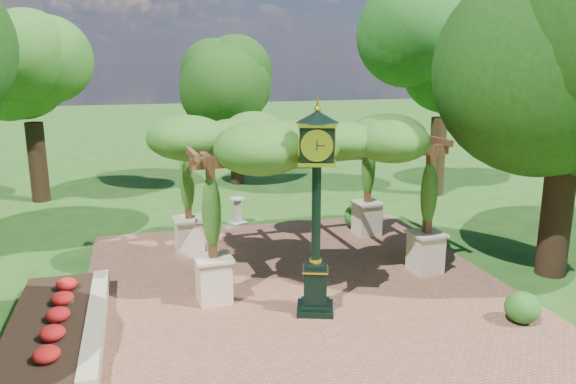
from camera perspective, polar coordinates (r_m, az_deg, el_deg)
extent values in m
plane|color=#1E4714|center=(12.48, 3.08, -12.50)|extent=(120.00, 120.00, 0.00)
cube|color=brown|center=(13.34, 1.72, -10.62)|extent=(10.00, 12.00, 0.04)
cube|color=#C6B793|center=(12.36, -18.92, -12.50)|extent=(0.35, 5.00, 0.40)
cube|color=red|center=(12.48, -23.14, -12.73)|extent=(1.50, 5.00, 0.36)
cube|color=black|center=(12.60, 2.77, -11.74)|extent=(0.99, 0.99, 0.12)
cube|color=black|center=(12.38, 2.80, -9.52)|extent=(0.62, 0.62, 0.88)
cube|color=gold|center=(12.24, 2.82, -7.83)|extent=(0.70, 0.70, 0.04)
cylinder|color=black|center=(11.83, 2.89, -2.07)|extent=(0.25, 0.25, 2.26)
cube|color=black|center=(11.53, 2.97, 4.99)|extent=(0.87, 0.87, 0.69)
cylinder|color=white|center=(11.18, 2.96, 4.73)|extent=(0.57, 0.21, 0.59)
cone|color=black|center=(11.46, 3.01, 7.66)|extent=(1.12, 1.12, 0.25)
sphere|color=gold|center=(11.45, 3.01, 8.39)|extent=(0.14, 0.14, 0.14)
cube|color=beige|center=(13.02, -7.55, -8.85)|extent=(0.77, 0.77, 1.00)
cube|color=brown|center=(12.51, -7.77, -2.12)|extent=(0.19, 0.19, 2.06)
cube|color=beige|center=(15.04, 13.79, -6.03)|extent=(0.77, 0.77, 1.00)
cube|color=brown|center=(14.60, 14.13, -0.15)|extent=(0.19, 0.19, 2.06)
cube|color=beige|center=(16.12, -9.98, -4.52)|extent=(0.77, 0.77, 1.00)
cube|color=brown|center=(15.71, -10.21, 0.99)|extent=(0.19, 0.19, 2.06)
cube|color=beige|center=(17.79, 8.00, -2.72)|extent=(0.77, 0.77, 1.00)
cube|color=brown|center=(17.42, 8.17, 2.29)|extent=(0.19, 0.19, 2.06)
cube|color=brown|center=(13.08, 4.12, 3.67)|extent=(6.45, 0.60, 0.24)
cube|color=brown|center=(16.16, -0.55, 5.58)|extent=(6.45, 0.60, 0.24)
ellipsoid|color=#2C5D1A|center=(14.56, 1.55, 5.90)|extent=(6.71, 4.44, 1.11)
cube|color=#9A9992|center=(19.00, -5.13, -3.15)|extent=(0.67, 0.67, 0.09)
cylinder|color=#9A9992|center=(18.88, -5.15, -1.95)|extent=(0.34, 0.34, 0.83)
cylinder|color=#9A9992|center=(18.78, -5.18, -0.68)|extent=(0.63, 0.63, 0.05)
ellipsoid|color=#235C1A|center=(12.97, 22.72, -10.76)|extent=(0.91, 0.91, 0.66)
ellipsoid|color=#194814|center=(16.16, 13.83, -5.06)|extent=(0.95, 0.95, 0.79)
ellipsoid|color=#25651D|center=(18.44, 7.09, -2.44)|extent=(1.09, 1.09, 0.80)
cylinder|color=black|center=(23.76, -24.08, 2.79)|extent=(0.68, 0.68, 3.08)
ellipsoid|color=#2A5C1A|center=(23.43, -25.02, 12.37)|extent=(3.49, 3.49, 4.87)
cylinder|color=#302113|center=(24.92, -5.19, 3.81)|extent=(0.59, 0.59, 2.61)
ellipsoid|color=#17380E|center=(24.58, -5.36, 11.57)|extent=(3.38, 3.38, 4.12)
cylinder|color=#312413|center=(23.51, 14.91, 3.51)|extent=(0.64, 0.64, 3.17)
ellipsoid|color=#1C4F16|center=(23.18, 15.53, 13.50)|extent=(3.75, 3.75, 5.00)
cylinder|color=black|center=(15.76, 25.63, -1.90)|extent=(0.76, 0.76, 3.29)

